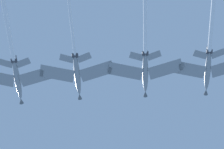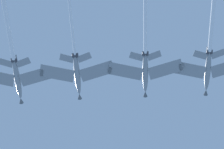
{
  "view_description": "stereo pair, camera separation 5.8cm",
  "coord_description": "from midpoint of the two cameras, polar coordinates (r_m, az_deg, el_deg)",
  "views": [
    {
      "loc": [
        11.87,
        -6.66,
        1.73
      ],
      "look_at": [
        7.28,
        -21.5,
        103.44
      ],
      "focal_mm": 61.99,
      "sensor_mm": 36.0,
      "label": 1
    },
    {
      "loc": [
        11.92,
        -6.68,
        1.73
      ],
      "look_at": [
        7.28,
        -21.5,
        103.44
      ],
      "focal_mm": 61.99,
      "sensor_mm": 36.0,
      "label": 2
    }
  ],
  "objects": [
    {
      "name": "jet_inner_right",
      "position": [
        101.67,
        14.4,
        6.08
      ],
      "size": [
        23.72,
        44.8,
        18.95
      ],
      "color": "gray"
    },
    {
      "name": "jet_centre",
      "position": [
        98.06,
        4.92,
        5.34
      ],
      "size": [
        23.37,
        44.15,
        19.41
      ],
      "color": "gray"
    },
    {
      "name": "jet_inner_left",
      "position": [
        99.62,
        -5.57,
        3.76
      ],
      "size": [
        23.82,
        44.67,
        17.91
      ],
      "color": "gray"
    },
    {
      "name": "jet_far_left",
      "position": [
        100.63,
        -14.91,
        5.9
      ],
      "size": [
        24.63,
        48.85,
        19.76
      ],
      "color": "gray"
    }
  ]
}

